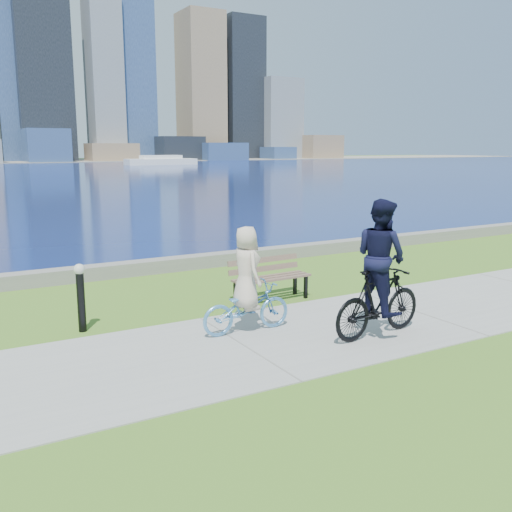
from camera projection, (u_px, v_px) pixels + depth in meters
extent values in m
plane|color=#3E691B|center=(416.00, 312.00, 11.57)|extent=(320.00, 320.00, 0.00)
cube|color=gray|center=(416.00, 312.00, 11.57)|extent=(80.00, 3.50, 0.02)
cube|color=slate|center=(262.00, 255.00, 16.83)|extent=(90.00, 0.50, 0.35)
cube|color=navy|center=(4.00, 173.00, 73.00)|extent=(320.00, 131.00, 0.01)
cube|color=navy|center=(46.00, 146.00, 120.17)|extent=(8.67, 9.16, 6.95)
cube|color=#80684F|center=(112.00, 152.00, 129.45)|extent=(10.70, 7.89, 3.99)
cube|color=black|center=(179.00, 148.00, 136.70)|extent=(10.48, 8.19, 5.63)
cube|color=navy|center=(220.00, 151.00, 139.06)|extent=(10.72, 9.66, 4.16)
cube|color=navy|center=(278.00, 153.00, 150.61)|extent=(6.90, 7.53, 3.16)
cube|color=#80684F|center=(320.00, 147.00, 157.20)|extent=(10.33, 8.06, 6.31)
cube|color=black|center=(41.00, 68.00, 125.83)|extent=(11.42, 11.45, 40.44)
cube|color=slate|center=(104.00, 81.00, 131.20)|extent=(7.10, 8.66, 36.39)
cube|color=navy|center=(129.00, 27.00, 134.41)|extent=(8.59, 11.37, 62.21)
cube|color=#80684F|center=(201.00, 87.00, 147.23)|extent=(9.78, 10.93, 36.70)
cube|color=black|center=(241.00, 90.00, 153.07)|extent=(10.12, 9.80, 36.64)
cube|color=slate|center=(278.00, 119.00, 156.24)|extent=(10.52, 9.94, 21.33)
cube|color=navy|center=(10.00, 10.00, 122.15)|extent=(8.00, 8.00, 64.00)
cube|color=white|center=(161.00, 162.00, 103.53)|extent=(12.80, 3.66, 1.10)
cube|color=white|center=(161.00, 157.00, 103.37)|extent=(7.32, 2.74, 0.64)
cube|color=black|center=(245.00, 297.00, 11.79)|extent=(0.07, 0.07, 0.50)
cube|color=black|center=(306.00, 287.00, 12.61)|extent=(0.07, 0.07, 0.50)
cube|color=black|center=(235.00, 293.00, 12.13)|extent=(0.07, 0.07, 0.50)
cube|color=black|center=(295.00, 283.00, 12.95)|extent=(0.07, 0.07, 0.50)
cube|color=brown|center=(277.00, 279.00, 12.15)|extent=(1.79, 0.19, 0.04)
cube|color=brown|center=(272.00, 278.00, 12.30)|extent=(1.79, 0.19, 0.04)
cube|color=brown|center=(267.00, 276.00, 12.45)|extent=(1.79, 0.19, 0.04)
cube|color=brown|center=(264.00, 269.00, 12.53)|extent=(1.79, 0.15, 0.13)
cube|color=brown|center=(263.00, 260.00, 12.53)|extent=(1.79, 0.15, 0.13)
cylinder|color=black|center=(81.00, 302.00, 10.29)|extent=(0.14, 0.14, 1.12)
sphere|color=beige|center=(79.00, 269.00, 10.17)|extent=(0.20, 0.20, 0.20)
imported|color=#589AD6|center=(246.00, 308.00, 10.24)|extent=(0.63, 1.72, 0.90)
imported|color=silver|center=(246.00, 268.00, 10.10)|extent=(0.49, 0.75, 1.49)
imported|color=black|center=(379.00, 302.00, 9.99)|extent=(0.77, 2.07, 1.22)
imported|color=black|center=(381.00, 256.00, 9.83)|extent=(0.83, 1.02, 2.00)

